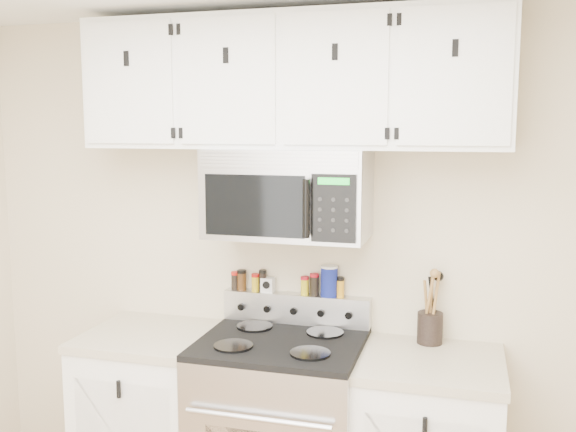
% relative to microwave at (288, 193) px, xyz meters
% --- Properties ---
extents(back_wall, '(3.50, 0.01, 2.50)m').
position_rel_microwave_xyz_m(back_wall, '(-0.00, 0.19, -0.38)').
color(back_wall, beige).
rests_on(back_wall, floor).
extents(base_cabinet_left, '(0.64, 0.62, 0.92)m').
position_rel_microwave_xyz_m(base_cabinet_left, '(-0.69, -0.10, -1.17)').
color(base_cabinet_left, white).
rests_on(base_cabinet_left, floor).
extents(microwave, '(0.76, 0.44, 0.42)m').
position_rel_microwave_xyz_m(microwave, '(0.00, 0.00, 0.00)').
color(microwave, '#9E9EA3').
rests_on(microwave, back_wall).
extents(upper_cabinets, '(2.00, 0.35, 0.62)m').
position_rel_microwave_xyz_m(upper_cabinets, '(-0.00, 0.03, 0.52)').
color(upper_cabinets, white).
rests_on(upper_cabinets, back_wall).
extents(utensil_crock, '(0.12, 0.12, 0.35)m').
position_rel_microwave_xyz_m(utensil_crock, '(0.67, 0.11, -0.62)').
color(utensil_crock, black).
rests_on(utensil_crock, base_cabinet_right).
extents(kitchen_timer, '(0.07, 0.06, 0.08)m').
position_rel_microwave_xyz_m(kitchen_timer, '(-0.15, 0.16, -0.49)').
color(kitchen_timer, silver).
rests_on(kitchen_timer, range).
extents(salt_canister, '(0.09, 0.09, 0.16)m').
position_rel_microwave_xyz_m(salt_canister, '(0.17, 0.16, -0.45)').
color(salt_canister, navy).
rests_on(salt_canister, range).
extents(spice_jar_0, '(0.04, 0.04, 0.10)m').
position_rel_microwave_xyz_m(spice_jar_0, '(-0.33, 0.16, -0.48)').
color(spice_jar_0, black).
rests_on(spice_jar_0, range).
extents(spice_jar_1, '(0.05, 0.05, 0.11)m').
position_rel_microwave_xyz_m(spice_jar_1, '(-0.30, 0.16, -0.48)').
color(spice_jar_1, '#432710').
rests_on(spice_jar_1, range).
extents(spice_jar_2, '(0.04, 0.04, 0.09)m').
position_rel_microwave_xyz_m(spice_jar_2, '(-0.22, 0.16, -0.48)').
color(spice_jar_2, gold).
rests_on(spice_jar_2, range).
extents(spice_jar_3, '(0.04, 0.04, 0.11)m').
position_rel_microwave_xyz_m(spice_jar_3, '(-0.18, 0.16, -0.47)').
color(spice_jar_3, black).
rests_on(spice_jar_3, range).
extents(spice_jar_4, '(0.04, 0.04, 0.09)m').
position_rel_microwave_xyz_m(spice_jar_4, '(0.04, 0.16, -0.48)').
color(spice_jar_4, gold).
rests_on(spice_jar_4, range).
extents(spice_jar_5, '(0.05, 0.05, 0.11)m').
position_rel_microwave_xyz_m(spice_jar_5, '(0.09, 0.16, -0.47)').
color(spice_jar_5, black).
rests_on(spice_jar_5, range).
extents(spice_jar_6, '(0.04, 0.04, 0.10)m').
position_rel_microwave_xyz_m(spice_jar_6, '(0.23, 0.16, -0.48)').
color(spice_jar_6, orange).
rests_on(spice_jar_6, range).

